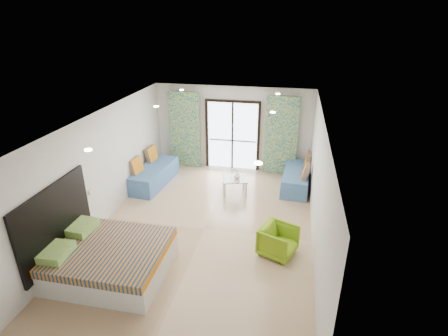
% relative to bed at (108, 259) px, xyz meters
% --- Properties ---
extents(floor, '(5.00, 7.50, 0.01)m').
position_rel_bed_xyz_m(floor, '(1.48, 1.85, -0.32)').
color(floor, tan).
rests_on(floor, ground).
extents(ceiling, '(5.00, 7.50, 0.01)m').
position_rel_bed_xyz_m(ceiling, '(1.48, 1.85, 2.38)').
color(ceiling, silver).
rests_on(ceiling, ground).
extents(wall_back, '(5.00, 0.01, 2.70)m').
position_rel_bed_xyz_m(wall_back, '(1.48, 5.60, 1.03)').
color(wall_back, silver).
rests_on(wall_back, ground).
extents(wall_front, '(5.00, 0.01, 2.70)m').
position_rel_bed_xyz_m(wall_front, '(1.48, -1.90, 1.03)').
color(wall_front, silver).
rests_on(wall_front, ground).
extents(wall_left, '(0.01, 7.50, 2.70)m').
position_rel_bed_xyz_m(wall_left, '(-1.02, 1.85, 1.03)').
color(wall_left, silver).
rests_on(wall_left, ground).
extents(wall_right, '(0.01, 7.50, 2.70)m').
position_rel_bed_xyz_m(wall_right, '(3.98, 1.85, 1.03)').
color(wall_right, silver).
rests_on(wall_right, ground).
extents(balcony_door, '(1.76, 0.08, 2.28)m').
position_rel_bed_xyz_m(balcony_door, '(1.48, 5.57, 0.94)').
color(balcony_door, black).
rests_on(balcony_door, floor).
extents(balcony_rail, '(1.52, 0.03, 0.04)m').
position_rel_bed_xyz_m(balcony_rail, '(1.48, 5.58, 0.63)').
color(balcony_rail, '#595451').
rests_on(balcony_rail, balcony_door).
extents(curtain_left, '(1.00, 0.10, 2.50)m').
position_rel_bed_xyz_m(curtain_left, '(-0.07, 5.42, 0.93)').
color(curtain_left, beige).
rests_on(curtain_left, floor).
extents(curtain_right, '(1.00, 0.10, 2.50)m').
position_rel_bed_xyz_m(curtain_right, '(3.03, 5.42, 0.93)').
color(curtain_right, beige).
rests_on(curtain_right, floor).
extents(downlight_a, '(0.12, 0.12, 0.02)m').
position_rel_bed_xyz_m(downlight_a, '(0.08, -0.15, 2.35)').
color(downlight_a, '#FFE0B2').
rests_on(downlight_a, ceiling).
extents(downlight_b, '(0.12, 0.12, 0.02)m').
position_rel_bed_xyz_m(downlight_b, '(2.88, -0.15, 2.35)').
color(downlight_b, '#FFE0B2').
rests_on(downlight_b, ceiling).
extents(downlight_c, '(0.12, 0.12, 0.02)m').
position_rel_bed_xyz_m(downlight_c, '(0.08, 2.85, 2.35)').
color(downlight_c, '#FFE0B2').
rests_on(downlight_c, ceiling).
extents(downlight_d, '(0.12, 0.12, 0.02)m').
position_rel_bed_xyz_m(downlight_d, '(2.88, 2.85, 2.35)').
color(downlight_d, '#FFE0B2').
rests_on(downlight_d, ceiling).
extents(downlight_e, '(0.12, 0.12, 0.02)m').
position_rel_bed_xyz_m(downlight_e, '(0.08, 4.85, 2.35)').
color(downlight_e, '#FFE0B2').
rests_on(downlight_e, ceiling).
extents(downlight_f, '(0.12, 0.12, 0.02)m').
position_rel_bed_xyz_m(downlight_f, '(2.88, 4.85, 2.35)').
color(downlight_f, '#FFE0B2').
rests_on(downlight_f, ceiling).
extents(headboard, '(0.06, 2.10, 1.50)m').
position_rel_bed_xyz_m(headboard, '(-0.98, 0.00, 0.73)').
color(headboard, black).
rests_on(headboard, floor).
extents(switch_plate, '(0.02, 0.10, 0.10)m').
position_rel_bed_xyz_m(switch_plate, '(-0.99, 1.25, 0.73)').
color(switch_plate, silver).
rests_on(switch_plate, wall_left).
extents(bed, '(2.22, 1.81, 0.77)m').
position_rel_bed_xyz_m(bed, '(0.00, 0.00, 0.00)').
color(bed, silver).
rests_on(bed, floor).
extents(daybed_left, '(0.95, 2.06, 0.99)m').
position_rel_bed_xyz_m(daybed_left, '(-0.64, 3.92, -0.01)').
color(daybed_left, '#426A9F').
rests_on(daybed_left, floor).
extents(daybed_right, '(0.86, 1.94, 0.93)m').
position_rel_bed_xyz_m(daybed_right, '(3.60, 4.57, -0.03)').
color(daybed_right, '#426A9F').
rests_on(daybed_right, floor).
extents(coffee_table, '(0.83, 0.83, 0.78)m').
position_rel_bed_xyz_m(coffee_table, '(1.85, 3.86, 0.08)').
color(coffee_table, silver).
rests_on(coffee_table, floor).
extents(vase, '(0.22, 0.23, 0.18)m').
position_rel_bed_xyz_m(vase, '(1.93, 3.80, 0.22)').
color(vase, white).
rests_on(vase, coffee_table).
extents(armchair, '(0.86, 0.89, 0.71)m').
position_rel_bed_xyz_m(armchair, '(3.24, 1.26, 0.04)').
color(armchair, '#7CA915').
rests_on(armchair, floor).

